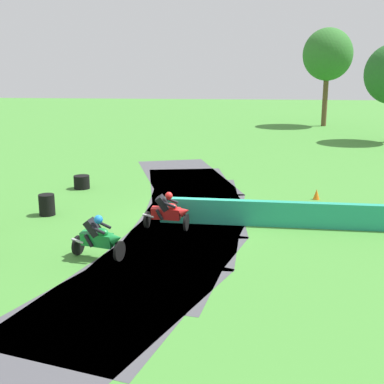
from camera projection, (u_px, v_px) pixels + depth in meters
ground_plane at (190, 222)px, 18.97m from camera, size 120.00×120.00×0.00m
track_asphalt at (173, 222)px, 19.05m from camera, size 7.31×24.63×0.01m
safety_barrier at (347, 216)px, 18.15m from camera, size 13.15×0.94×0.90m
motorcycle_lead_green at (99, 238)px, 15.38m from camera, size 1.70×1.08×1.43m
motorcycle_chase_red at (168, 212)px, 17.99m from camera, size 1.71×0.87×1.43m
tire_stack_mid_a at (47, 205)px, 19.79m from camera, size 0.60×0.60×0.80m
tire_stack_mid_b at (82, 182)px, 23.87m from camera, size 0.71×0.71×0.60m
traffic_cone at (316, 194)px, 22.05m from camera, size 0.28×0.28×0.44m
tree_far_right at (328, 55)px, 44.84m from camera, size 4.22×4.22×8.34m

